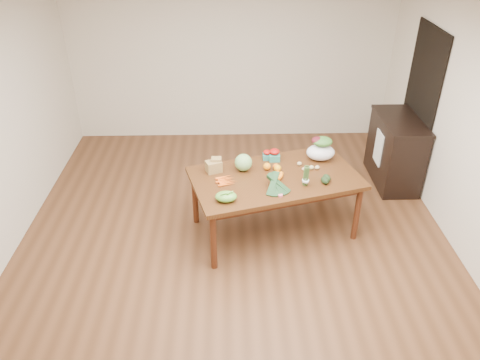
{
  "coord_description": "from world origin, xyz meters",
  "views": [
    {
      "loc": [
        -0.05,
        -4.13,
        3.46
      ],
      "look_at": [
        0.06,
        0.0,
        0.93
      ],
      "focal_mm": 35.0,
      "sensor_mm": 36.0,
      "label": 1
    }
  ],
  "objects_px": {
    "cabbage": "(243,162)",
    "asparagus_bundle": "(306,176)",
    "paper_bag": "(214,165)",
    "mandarin_cluster": "(277,174)",
    "kale_bunch": "(277,185)",
    "dining_table": "(274,204)",
    "salad_bag": "(321,150)",
    "cabinet": "(395,151)"
  },
  "relations": [
    {
      "from": "kale_bunch",
      "to": "salad_bag",
      "type": "relative_size",
      "value": 1.19
    },
    {
      "from": "kale_bunch",
      "to": "asparagus_bundle",
      "type": "bearing_deg",
      "value": 2.5
    },
    {
      "from": "paper_bag",
      "to": "kale_bunch",
      "type": "height_order",
      "value": "same"
    },
    {
      "from": "mandarin_cluster",
      "to": "asparagus_bundle",
      "type": "height_order",
      "value": "asparagus_bundle"
    },
    {
      "from": "mandarin_cluster",
      "to": "asparagus_bundle",
      "type": "xyz_separation_m",
      "value": [
        0.29,
        -0.18,
        0.08
      ]
    },
    {
      "from": "kale_bunch",
      "to": "salad_bag",
      "type": "height_order",
      "value": "salad_bag"
    },
    {
      "from": "dining_table",
      "to": "asparagus_bundle",
      "type": "bearing_deg",
      "value": -49.86
    },
    {
      "from": "cabinet",
      "to": "salad_bag",
      "type": "relative_size",
      "value": 3.04
    },
    {
      "from": "cabinet",
      "to": "paper_bag",
      "type": "relative_size",
      "value": 4.5
    },
    {
      "from": "asparagus_bundle",
      "to": "paper_bag",
      "type": "bearing_deg",
      "value": 145.91
    },
    {
      "from": "cabbage",
      "to": "mandarin_cluster",
      "type": "relative_size",
      "value": 1.11
    },
    {
      "from": "mandarin_cluster",
      "to": "kale_bunch",
      "type": "height_order",
      "value": "kale_bunch"
    },
    {
      "from": "mandarin_cluster",
      "to": "kale_bunch",
      "type": "bearing_deg",
      "value": -95.57
    },
    {
      "from": "dining_table",
      "to": "kale_bunch",
      "type": "bearing_deg",
      "value": -108.09
    },
    {
      "from": "dining_table",
      "to": "cabbage",
      "type": "xyz_separation_m",
      "value": [
        -0.36,
        0.15,
        0.47
      ]
    },
    {
      "from": "mandarin_cluster",
      "to": "salad_bag",
      "type": "xyz_separation_m",
      "value": [
        0.55,
        0.41,
        0.09
      ]
    },
    {
      "from": "cabbage",
      "to": "asparagus_bundle",
      "type": "distance_m",
      "value": 0.75
    },
    {
      "from": "mandarin_cluster",
      "to": "salad_bag",
      "type": "height_order",
      "value": "salad_bag"
    },
    {
      "from": "cabbage",
      "to": "mandarin_cluster",
      "type": "bearing_deg",
      "value": -25.62
    },
    {
      "from": "kale_bunch",
      "to": "mandarin_cluster",
      "type": "bearing_deg",
      "value": 68.5
    },
    {
      "from": "cabinet",
      "to": "mandarin_cluster",
      "type": "height_order",
      "value": "cabinet"
    },
    {
      "from": "cabinet",
      "to": "paper_bag",
      "type": "distance_m",
      "value": 2.66
    },
    {
      "from": "cabbage",
      "to": "kale_bunch",
      "type": "relative_size",
      "value": 0.5
    },
    {
      "from": "kale_bunch",
      "to": "salad_bag",
      "type": "bearing_deg",
      "value": 34.07
    },
    {
      "from": "paper_bag",
      "to": "mandarin_cluster",
      "type": "distance_m",
      "value": 0.73
    },
    {
      "from": "paper_bag",
      "to": "kale_bunch",
      "type": "relative_size",
      "value": 0.57
    },
    {
      "from": "dining_table",
      "to": "salad_bag",
      "type": "height_order",
      "value": "salad_bag"
    },
    {
      "from": "asparagus_bundle",
      "to": "salad_bag",
      "type": "relative_size",
      "value": 0.74
    },
    {
      "from": "kale_bunch",
      "to": "dining_table",
      "type": "bearing_deg",
      "value": 71.91
    },
    {
      "from": "paper_bag",
      "to": "mandarin_cluster",
      "type": "xyz_separation_m",
      "value": [
        0.71,
        -0.15,
        -0.04
      ]
    },
    {
      "from": "cabinet",
      "to": "kale_bunch",
      "type": "relative_size",
      "value": 2.55
    },
    {
      "from": "cabbage",
      "to": "paper_bag",
      "type": "bearing_deg",
      "value": -175.65
    },
    {
      "from": "kale_bunch",
      "to": "asparagus_bundle",
      "type": "xyz_separation_m",
      "value": [
        0.32,
        0.11,
        0.05
      ]
    },
    {
      "from": "dining_table",
      "to": "asparagus_bundle",
      "type": "distance_m",
      "value": 0.62
    },
    {
      "from": "dining_table",
      "to": "mandarin_cluster",
      "type": "xyz_separation_m",
      "value": [
        0.02,
        -0.03,
        0.42
      ]
    },
    {
      "from": "mandarin_cluster",
      "to": "asparagus_bundle",
      "type": "bearing_deg",
      "value": -31.16
    },
    {
      "from": "cabinet",
      "to": "mandarin_cluster",
      "type": "xyz_separation_m",
      "value": [
        -1.74,
        -1.12,
        0.32
      ]
    },
    {
      "from": "mandarin_cluster",
      "to": "kale_bunch",
      "type": "xyz_separation_m",
      "value": [
        -0.03,
        -0.28,
        0.04
      ]
    },
    {
      "from": "mandarin_cluster",
      "to": "salad_bag",
      "type": "relative_size",
      "value": 0.54
    },
    {
      "from": "dining_table",
      "to": "cabinet",
      "type": "distance_m",
      "value": 2.07
    },
    {
      "from": "paper_bag",
      "to": "mandarin_cluster",
      "type": "height_order",
      "value": "paper_bag"
    },
    {
      "from": "kale_bunch",
      "to": "paper_bag",
      "type": "bearing_deg",
      "value": 131.58
    }
  ]
}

